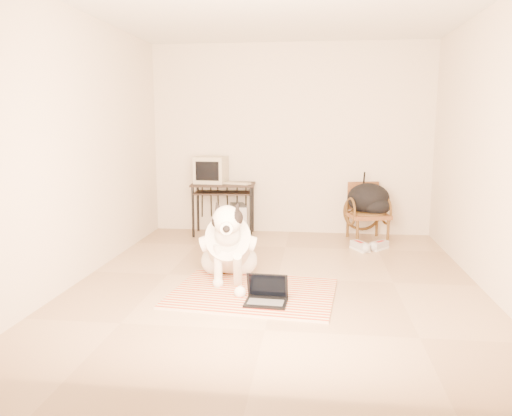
% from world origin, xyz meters
% --- Properties ---
extents(floor, '(4.50, 4.50, 0.00)m').
position_xyz_m(floor, '(0.00, 0.00, 0.00)').
color(floor, tan).
rests_on(floor, ground).
extents(ceiling, '(4.50, 4.50, 0.00)m').
position_xyz_m(ceiling, '(0.00, 0.00, 2.70)').
color(ceiling, silver).
rests_on(ceiling, wall_back).
extents(wall_back, '(4.50, 0.00, 4.50)m').
position_xyz_m(wall_back, '(0.00, 2.25, 1.35)').
color(wall_back, beige).
rests_on(wall_back, floor).
extents(wall_front, '(4.50, 0.00, 4.50)m').
position_xyz_m(wall_front, '(0.00, -2.25, 1.35)').
color(wall_front, beige).
rests_on(wall_front, floor).
extents(wall_left, '(0.00, 4.50, 4.50)m').
position_xyz_m(wall_left, '(-2.00, 0.00, 1.35)').
color(wall_left, beige).
rests_on(wall_left, floor).
extents(wall_right, '(0.00, 4.50, 4.50)m').
position_xyz_m(wall_right, '(2.00, 0.00, 1.35)').
color(wall_right, beige).
rests_on(wall_right, floor).
extents(rug, '(1.61, 1.29, 0.02)m').
position_xyz_m(rug, '(-0.20, -0.49, 0.01)').
color(rug, red).
rests_on(rug, floor).
extents(dog, '(0.59, 1.21, 0.90)m').
position_xyz_m(dog, '(-0.49, -0.11, 0.35)').
color(dog, silver).
rests_on(dog, rug).
extents(laptop, '(0.38, 0.29, 0.26)m').
position_xyz_m(laptop, '(-0.04, -0.76, 0.08)').
color(laptop, black).
rests_on(laptop, rug).
extents(computer_desk, '(0.92, 0.55, 0.74)m').
position_xyz_m(computer_desk, '(-0.93, 1.96, 0.64)').
color(computer_desk, black).
rests_on(computer_desk, floor).
extents(crt_monitor, '(0.44, 0.43, 0.38)m').
position_xyz_m(crt_monitor, '(-1.11, 2.00, 0.93)').
color(crt_monitor, '#B1A58B').
rests_on(crt_monitor, computer_desk).
extents(desk_keyboard, '(0.39, 0.24, 0.02)m').
position_xyz_m(desk_keyboard, '(-0.72, 1.90, 0.75)').
color(desk_keyboard, '#B1A58B').
rests_on(desk_keyboard, computer_desk).
extents(pc_tower, '(0.31, 0.49, 0.43)m').
position_xyz_m(pc_tower, '(-0.72, 2.01, 0.22)').
color(pc_tower, '#525355').
rests_on(pc_tower, floor).
extents(rattan_chair, '(0.62, 0.60, 0.78)m').
position_xyz_m(rattan_chair, '(1.08, 1.90, 0.39)').
color(rattan_chair, brown).
rests_on(rattan_chair, floor).
extents(backpack, '(0.57, 0.50, 0.42)m').
position_xyz_m(backpack, '(1.11, 1.90, 0.55)').
color(backpack, black).
rests_on(backpack, rattan_chair).
extents(sneaker_left, '(0.25, 0.32, 0.11)m').
position_xyz_m(sneaker_left, '(0.94, 1.28, 0.05)').
color(sneaker_left, silver).
rests_on(sneaker_left, floor).
extents(sneaker_right, '(0.28, 0.30, 0.10)m').
position_xyz_m(sneaker_right, '(1.19, 1.35, 0.05)').
color(sneaker_right, silver).
rests_on(sneaker_right, floor).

